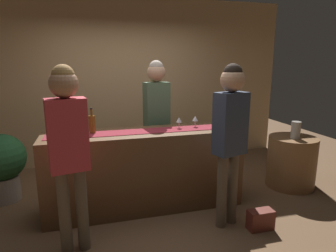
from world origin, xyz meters
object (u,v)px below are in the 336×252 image
Objects in this scene: wine_glass_far_end at (179,120)px; round_side_table at (291,162)px; customer_sipping at (230,128)px; vase_on_side_table at (296,130)px; bartender at (157,109)px; handbag at (261,220)px; wine_glass_near_customer at (195,119)px; wine_bottle_amber at (92,124)px; wine_bottle_clear at (67,126)px; potted_plant_tall at (2,163)px; wine_glass_mid_counter at (215,119)px; customer_browsing at (68,140)px.

round_side_table is (1.73, -0.00, -0.71)m from wine_glass_far_end.
customer_sipping reaches higher than vase_on_side_table.
handbag is at bearing 111.56° from bartender.
wine_bottle_amber is at bearing -179.75° from wine_glass_near_customer.
wine_bottle_amber reaches higher than round_side_table.
wine_glass_near_customer is (1.28, 0.01, -0.01)m from wine_bottle_amber.
wine_bottle_clear and wine_bottle_amber have the same top height.
customer_sipping is at bearing -27.11° from potted_plant_tall.
wine_glass_mid_counter is (0.25, -0.07, 0.00)m from wine_glass_near_customer.
handbag is at bearing -141.23° from vase_on_side_table.
wine_bottle_amber is 1.58m from customer_sipping.
potted_plant_tall reaches higher than round_side_table.
vase_on_side_table is (1.24, -0.01, -0.22)m from wine_glass_mid_counter.
wine_glass_far_end is (-0.23, -0.02, 0.00)m from wine_glass_near_customer.
wine_glass_near_customer is 0.51× the size of handbag.
round_side_table is 3.08× the size of vase_on_side_table.
wine_glass_far_end is 0.08× the size of bartender.
wine_glass_near_customer is 0.26m from wine_glass_mid_counter.
vase_on_side_table is (1.88, -0.58, -0.29)m from bartender.
wine_bottle_clear is 0.41× the size of round_side_table.
vase_on_side_table is at bearing -2.98° from wine_glass_near_customer.
handbag is at bearing -77.79° from wine_glass_mid_counter.
bartender is at bearing 137.95° from wine_glass_mid_counter.
customer_browsing is at bearing 164.80° from customer_sipping.
round_side_table is (3.06, 0.01, -0.72)m from wine_bottle_clear.
bartender is 2.12m from round_side_table.
customer_sipping is 7.43× the size of vase_on_side_table.
wine_glass_near_customer is 0.08× the size of bartender.
wine_glass_mid_counter is 0.86m from bartender.
wine_bottle_amber reaches higher than wine_glass_far_end.
bartender is at bearing -2.09° from potted_plant_tall.
wine_bottle_amber reaches higher than potted_plant_tall.
customer_sipping reaches higher than wine_bottle_amber.
wine_bottle_clear reaches higher than handbag.
handbag is at bearing -28.19° from wine_bottle_amber.
handbag is (0.82, -1.43, -1.04)m from bartender.
customer_browsing is at bearing -55.30° from potted_plant_tall.
bartender reaches higher than customer_sipping.
wine_bottle_clear is 0.74m from customer_browsing.
customer_sipping is 1.54m from vase_on_side_table.
wine_glass_near_customer is 2.57m from potted_plant_tall.
customer_sipping is 1.72m from round_side_table.
wine_glass_mid_counter is 2.82m from potted_plant_tall.
wine_bottle_clear is 0.17× the size of bartender.
bartender is 2.15m from potted_plant_tall.
wine_bottle_clear is 0.34× the size of potted_plant_tall.
wine_glass_mid_counter is at bearing 179.69° from vase_on_side_table.
wine_bottle_clear is at bearing -34.77° from potted_plant_tall.
wine_bottle_amber reaches higher than wine_glass_near_customer.
wine_bottle_amber reaches higher than handbag.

